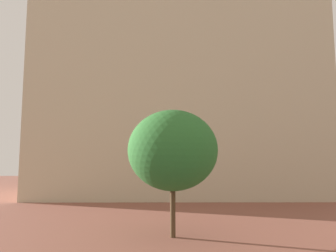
# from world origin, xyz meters

# --- Properties ---
(landmark_building) EXTENTS (28.01, 14.25, 34.63)m
(landmark_building) POSITION_xyz_m (1.06, 32.91, 11.40)
(landmark_building) COLOR beige
(landmark_building) RESTS_ON ground_plane
(tree_curb_far) EXTENTS (4.31, 4.31, 6.01)m
(tree_curb_far) POSITION_xyz_m (-0.17, 14.15, 4.06)
(tree_curb_far) COLOR #4C3823
(tree_curb_far) RESTS_ON ground_plane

